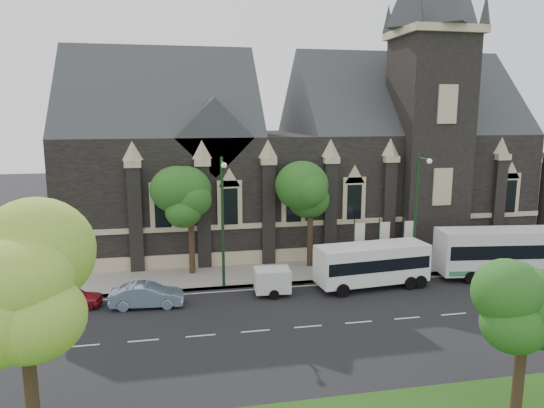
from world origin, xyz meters
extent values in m
plane|color=black|center=(0.00, 0.00, 0.00)|extent=(160.00, 160.00, 0.00)
cube|color=gray|center=(0.00, 9.50, 0.07)|extent=(80.00, 5.00, 0.15)
cube|color=black|center=(4.00, 19.50, 5.00)|extent=(40.00, 15.00, 10.00)
cube|color=#32363A|center=(-8.00, 19.50, 10.00)|extent=(16.00, 15.00, 15.00)
cube|color=#32363A|center=(14.00, 19.50, 10.00)|extent=(20.00, 15.00, 15.00)
cube|color=#32363A|center=(-4.00, 15.00, 10.00)|extent=(6.00, 6.00, 6.00)
cube|color=black|center=(14.00, 13.50, 9.00)|extent=(5.50, 5.50, 18.00)
cube|color=tan|center=(14.00, 13.50, 18.20)|extent=(6.20, 6.20, 0.60)
cube|color=tan|center=(4.00, 11.96, 3.20)|extent=(40.00, 0.22, 0.40)
cube|color=tan|center=(4.00, 11.96, 0.60)|extent=(40.00, 0.25, 1.20)
cube|color=black|center=(2.00, 11.82, 4.80)|extent=(1.20, 0.12, 2.80)
cylinder|color=black|center=(-12.00, -9.00, 2.20)|extent=(0.44, 0.44, 4.40)
sphere|color=#84A331|center=(-12.00, -9.00, 6.22)|extent=(4.16, 4.16, 4.16)
sphere|color=#84A331|center=(-11.22, -8.22, 7.00)|extent=(3.12, 3.12, 3.12)
cylinder|color=black|center=(6.00, -9.50, 1.54)|extent=(0.44, 0.44, 3.08)
sphere|color=#215219|center=(6.00, -9.50, 4.48)|extent=(3.20, 3.20, 3.20)
sphere|color=#215219|center=(6.60, -8.90, 5.08)|extent=(2.40, 2.40, 2.40)
cylinder|color=black|center=(3.00, 10.50, 1.98)|extent=(0.44, 0.44, 3.96)
sphere|color=#215219|center=(3.00, 10.50, 5.64)|extent=(3.84, 3.84, 3.84)
sphere|color=#215219|center=(3.72, 11.22, 6.36)|extent=(2.88, 2.88, 2.88)
cylinder|color=black|center=(-6.00, 10.50, 1.98)|extent=(0.44, 0.44, 3.96)
sphere|color=#215219|center=(-6.00, 10.50, 5.57)|extent=(3.68, 3.68, 3.68)
sphere|color=#215219|center=(-5.31, 11.19, 6.26)|extent=(2.76, 2.76, 2.76)
cylinder|color=black|center=(10.00, 7.30, 4.50)|extent=(0.20, 0.20, 9.00)
cylinder|color=black|center=(10.00, 6.50, 8.70)|extent=(0.10, 1.60, 0.10)
sphere|color=silver|center=(10.00, 5.70, 8.60)|extent=(0.36, 0.36, 0.36)
cylinder|color=black|center=(-4.00, 7.30, 4.50)|extent=(0.20, 0.20, 9.00)
cylinder|color=black|center=(-4.00, 6.50, 8.70)|extent=(0.10, 1.60, 0.10)
sphere|color=silver|center=(-4.00, 5.70, 8.60)|extent=(0.36, 0.36, 0.36)
cylinder|color=black|center=(6.00, 9.00, 2.00)|extent=(0.10, 0.10, 4.00)
cube|color=white|center=(6.45, 9.00, 2.60)|extent=(0.80, 0.04, 2.20)
cylinder|color=black|center=(8.00, 9.00, 2.00)|extent=(0.10, 0.10, 4.00)
cube|color=white|center=(8.45, 9.00, 2.60)|extent=(0.80, 0.04, 2.20)
cylinder|color=black|center=(10.00, 9.00, 2.00)|extent=(0.10, 0.10, 4.00)
cube|color=white|center=(10.45, 9.00, 2.60)|extent=(0.80, 0.04, 2.20)
cube|color=silver|center=(17.50, 5.40, 2.01)|extent=(12.44, 4.00, 3.11)
cube|color=black|center=(17.50, 5.40, 2.21)|extent=(11.96, 3.98, 1.00)
cube|color=#2C7B51|center=(17.50, 5.40, 0.75)|extent=(11.96, 3.97, 0.35)
cylinder|color=black|center=(13.10, 4.65, 0.45)|extent=(0.93, 0.39, 0.90)
cylinder|color=black|center=(13.41, 7.18, 0.45)|extent=(0.93, 0.39, 0.90)
cube|color=white|center=(6.00, 5.45, 1.72)|extent=(7.92, 3.15, 2.53)
cube|color=black|center=(6.00, 5.45, 1.85)|extent=(7.62, 3.16, 0.83)
cylinder|color=black|center=(3.42, 3.99, 0.45)|extent=(0.92, 0.36, 0.90)
cylinder|color=black|center=(3.19, 6.40, 0.45)|extent=(0.92, 0.36, 0.90)
cylinder|color=black|center=(8.42, 4.46, 0.45)|extent=(0.92, 0.36, 0.90)
cylinder|color=black|center=(8.19, 6.88, 0.45)|extent=(0.92, 0.36, 0.90)
cylinder|color=black|center=(9.19, 4.53, 0.45)|extent=(0.92, 0.36, 0.90)
cylinder|color=black|center=(8.96, 6.95, 0.45)|extent=(0.92, 0.36, 0.90)
cube|color=silver|center=(-1.00, 5.30, 1.03)|extent=(2.37, 1.83, 1.49)
cylinder|color=black|center=(-1.05, 4.44, 0.32)|extent=(0.65, 0.26, 0.64)
cylinder|color=black|center=(-0.95, 6.15, 0.32)|extent=(0.65, 0.26, 0.64)
cylinder|color=black|center=(0.49, 5.22, 0.63)|extent=(1.38, 0.15, 0.08)
imported|color=#7890AD|center=(-9.00, 4.80, 0.74)|extent=(4.57, 1.88, 1.47)
imported|color=maroon|center=(-13.68, 5.60, 0.66)|extent=(4.04, 1.95, 1.33)
camera|label=1|loc=(-7.12, -25.36, 11.85)|focal=32.87mm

